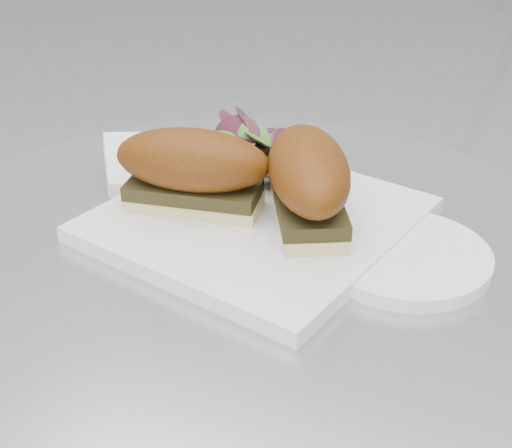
% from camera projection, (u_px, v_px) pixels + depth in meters
% --- Properties ---
extents(plate, '(0.32, 0.32, 0.02)m').
position_uv_depth(plate, '(257.00, 219.00, 0.69)').
color(plate, white).
rests_on(plate, table).
extents(sandwich_left, '(0.16, 0.10, 0.08)m').
position_uv_depth(sandwich_left, '(192.00, 168.00, 0.68)').
color(sandwich_left, '#F0E496').
rests_on(sandwich_left, plate).
extents(sandwich_right, '(0.14, 0.18, 0.08)m').
position_uv_depth(sandwich_right, '(308.00, 177.00, 0.66)').
color(sandwich_right, '#F0E496').
rests_on(sandwich_right, plate).
extents(salad, '(0.12, 0.12, 0.05)m').
position_uv_depth(salad, '(252.00, 150.00, 0.76)').
color(salad, '#478A2D').
rests_on(salad, plate).
extents(napkin, '(0.17, 0.17, 0.02)m').
position_uv_depth(napkin, '(164.00, 181.00, 0.77)').
color(napkin, white).
rests_on(napkin, table).
extents(saucer, '(0.15, 0.15, 0.01)m').
position_uv_depth(saucer, '(404.00, 256.00, 0.64)').
color(saucer, white).
rests_on(saucer, table).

